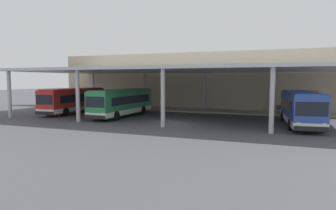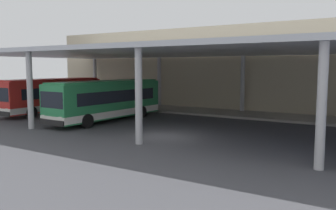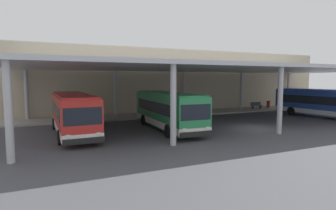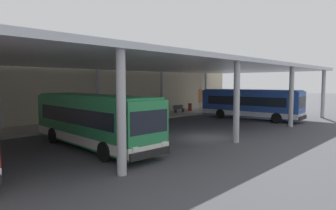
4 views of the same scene
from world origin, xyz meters
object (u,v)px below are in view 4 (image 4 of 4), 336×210
object	(u,v)px
bus_second_bay	(93,120)
trash_bin	(190,107)
bus_middle_bay	(250,104)
banner_sign	(200,97)
bench_waiting	(179,108)

from	to	relation	value
bus_second_bay	trash_bin	size ratio (longest dim) A/B	10.83
bus_second_bay	bus_middle_bay	bearing A→B (deg)	-0.78
trash_bin	banner_sign	world-z (taller)	banner_sign
bus_second_bay	bench_waiting	world-z (taller)	bus_second_bay
bench_waiting	trash_bin	bearing A→B (deg)	4.28
bench_waiting	banner_sign	world-z (taller)	banner_sign
bus_middle_bay	banner_sign	xyz separation A→B (m)	(2.11, 8.25, 0.32)
bus_middle_bay	trash_bin	bearing A→B (deg)	82.12
bus_second_bay	banner_sign	distance (m)	22.51
bench_waiting	trash_bin	xyz separation A→B (m)	(2.43, 0.18, 0.01)
bus_middle_bay	trash_bin	distance (m)	9.45
trash_bin	banner_sign	distance (m)	1.87
bus_middle_bay	bench_waiting	bearing A→B (deg)	97.13
bus_second_bay	banner_sign	size ratio (longest dim) A/B	3.32
bus_middle_bay	trash_bin	world-z (taller)	bus_middle_bay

